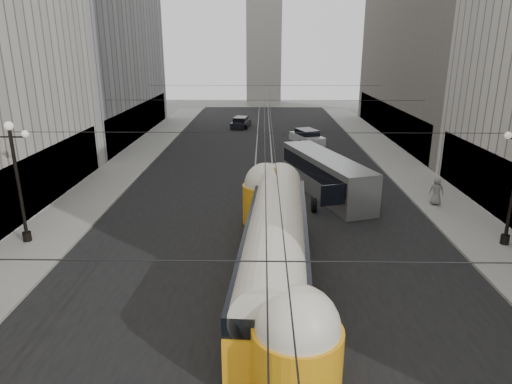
{
  "coord_description": "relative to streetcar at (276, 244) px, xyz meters",
  "views": [
    {
      "loc": [
        -0.09,
        -4.13,
        10.04
      ],
      "look_at": [
        -0.39,
        15.34,
        3.79
      ],
      "focal_mm": 32.0,
      "sensor_mm": 36.0,
      "label": 1
    }
  ],
  "objects": [
    {
      "name": "lamppost_left_mid",
      "position": [
        -13.1,
        3.89,
        1.94
      ],
      "size": [
        1.86,
        0.44,
        6.37
      ],
      "color": "black",
      "rests_on": "sidewalk_left"
    },
    {
      "name": "rail_left",
      "position": [
        -1.25,
        18.39,
        -1.81
      ],
      "size": [
        0.12,
        85.0,
        0.04
      ],
      "primitive_type": "cube",
      "color": "gray",
      "rests_on": "ground"
    },
    {
      "name": "catenary",
      "position": [
        -0.38,
        17.38,
        4.07
      ],
      "size": [
        25.0,
        72.0,
        0.23
      ],
      "color": "black",
      "rests_on": "ground"
    },
    {
      "name": "sedan_white_far",
      "position": [
        4.15,
        30.33,
        -1.11
      ],
      "size": [
        3.64,
        5.24,
        1.53
      ],
      "color": "white",
      "rests_on": "ground"
    },
    {
      "name": "sidewalk_left",
      "position": [
        -12.5,
        21.89,
        -1.73
      ],
      "size": [
        4.0,
        72.0,
        0.15
      ],
      "primitive_type": "cube",
      "color": "gray",
      "rests_on": "ground"
    },
    {
      "name": "rail_right",
      "position": [
        0.25,
        18.39,
        -1.81
      ],
      "size": [
        0.12,
        85.0,
        0.04
      ],
      "primitive_type": "cube",
      "color": "gray",
      "rests_on": "ground"
    },
    {
      "name": "distant_tower",
      "position": [
        -0.5,
        65.89,
        13.16
      ],
      "size": [
        6.0,
        6.0,
        31.36
      ],
      "color": "#B2AFA8",
      "rests_on": "ground"
    },
    {
      "name": "sidewalk_right",
      "position": [
        11.5,
        21.89,
        -1.73
      ],
      "size": [
        4.0,
        72.0,
        0.15
      ],
      "primitive_type": "cube",
      "color": "gray",
      "rests_on": "ground"
    },
    {
      "name": "pedestrian_sidewalk_right",
      "position": [
        10.71,
        10.11,
        -0.74
      ],
      "size": [
        1.03,
        0.81,
        1.84
      ],
      "primitive_type": "imported",
      "rotation": [
        0.0,
        0.0,
        2.82
      ],
      "color": "slate",
      "rests_on": "sidewalk_right"
    },
    {
      "name": "road",
      "position": [
        -0.5,
        18.39,
        -1.81
      ],
      "size": [
        20.0,
        85.0,
        0.02
      ],
      "primitive_type": "cube",
      "color": "black",
      "rests_on": "ground"
    },
    {
      "name": "streetcar",
      "position": [
        0.0,
        0.0,
        0.0
      ],
      "size": [
        3.54,
        16.83,
        3.7
      ],
      "color": "orange",
      "rests_on": "ground"
    },
    {
      "name": "sedan_dark_far",
      "position": [
        -3.45,
        40.29,
        -1.19
      ],
      "size": [
        2.55,
        4.58,
        1.37
      ],
      "color": "black",
      "rests_on": "ground"
    },
    {
      "name": "city_bus",
      "position": [
        3.8,
        12.64,
        -0.29
      ],
      "size": [
        5.49,
        11.29,
        2.77
      ],
      "color": "gray",
      "rests_on": "ground"
    },
    {
      "name": "building_left_far",
      "position": [
        -20.49,
        33.89,
        12.5
      ],
      "size": [
        12.6,
        28.6,
        28.6
      ],
      "color": "#999999",
      "rests_on": "ground"
    }
  ]
}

